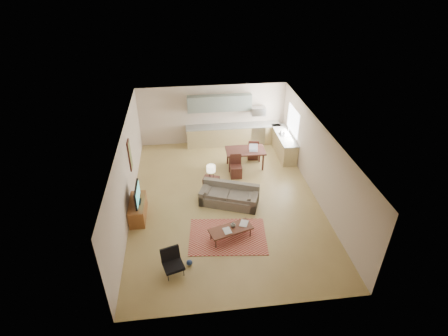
{
  "coord_description": "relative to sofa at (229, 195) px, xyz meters",
  "views": [
    {
      "loc": [
        -1.25,
        -9.9,
        7.57
      ],
      "look_at": [
        0.0,
        0.3,
        1.15
      ],
      "focal_mm": 28.0,
      "sensor_mm": 36.0,
      "label": 1
    }
  ],
  "objects": [
    {
      "name": "dining_table",
      "position": [
        0.97,
        2.38,
        0.03
      ],
      "size": [
        1.56,
        0.9,
        0.79
      ],
      "primitive_type": null,
      "rotation": [
        0.0,
        0.0,
        -0.01
      ],
      "color": "#3C1C17",
      "rests_on": "floor"
    },
    {
      "name": "tv_credenza",
      "position": [
        -3.09,
        -0.31,
        -0.06
      ],
      "size": [
        0.5,
        1.3,
        0.6
      ],
      "primitive_type": null,
      "color": "brown",
      "rests_on": "floor"
    },
    {
      "name": "kitchen_range",
      "position": [
        1.89,
        4.43,
        0.09
      ],
      "size": [
        0.62,
        0.62,
        0.9
      ],
      "primitive_type": "cube",
      "color": "#A5A8AD",
      "rests_on": "ground"
    },
    {
      "name": "sofa",
      "position": [
        0.0,
        0.0,
        0.0
      ],
      "size": [
        2.26,
        1.58,
        0.72
      ],
      "primitive_type": null,
      "rotation": [
        0.0,
        0.0,
        -0.36
      ],
      "color": "#62594D",
      "rests_on": "floor"
    },
    {
      "name": "triptych",
      "position": [
        -0.21,
        4.72,
        1.39
      ],
      "size": [
        1.7,
        0.04,
        0.5
      ],
      "primitive_type": null,
      "color": "beige",
      "rests_on": "room"
    },
    {
      "name": "rug",
      "position": [
        -0.27,
        -1.64,
        -0.35
      ],
      "size": [
        2.53,
        1.88,
        0.02
      ],
      "primitive_type": "cube",
      "rotation": [
        0.0,
        0.0,
        -0.1
      ],
      "color": "maroon",
      "rests_on": "floor"
    },
    {
      "name": "kitchen_microwave",
      "position": [
        1.89,
        4.45,
        1.19
      ],
      "size": [
        0.62,
        0.4,
        0.35
      ],
      "primitive_type": "cube",
      "color": "#A5A8AD",
      "rests_on": "room"
    },
    {
      "name": "dining_chair_near",
      "position": [
        0.5,
        1.71,
        0.1
      ],
      "size": [
        0.45,
        0.47,
        0.91
      ],
      "primitive_type": null,
      "rotation": [
        0.0,
        0.0,
        -0.02
      ],
      "color": "#3C1C17",
      "rests_on": "floor"
    },
    {
      "name": "kitchen_counter_right",
      "position": [
        2.82,
        3.25,
        0.1
      ],
      "size": [
        0.64,
        2.26,
        0.92
      ],
      "primitive_type": null,
      "color": "tan",
      "rests_on": "ground"
    },
    {
      "name": "upper_cabinets",
      "position": [
        0.19,
        4.58,
        1.59
      ],
      "size": [
        2.8,
        0.34,
        0.7
      ],
      "primitive_type": "cube",
      "color": "slate",
      "rests_on": "room"
    },
    {
      "name": "tv",
      "position": [
        -3.04,
        -0.31,
        0.54
      ],
      "size": [
        0.1,
        1.0,
        0.6
      ],
      "primitive_type": null,
      "color": "black",
      "rests_on": "tv_credenza"
    },
    {
      "name": "vase",
      "position": [
        -0.1,
        -1.64,
        0.12
      ],
      "size": [
        0.2,
        0.2,
        0.17
      ],
      "primitive_type": "imported",
      "rotation": [
        0.0,
        0.0,
        -0.11
      ],
      "color": "black",
      "rests_on": "coffee_table"
    },
    {
      "name": "soap_bottle",
      "position": [
        2.72,
        3.41,
        0.65
      ],
      "size": [
        0.13,
        0.13,
        0.19
      ],
      "primitive_type": "imported",
      "rotation": [
        0.0,
        0.0,
        0.26
      ],
      "color": "beige",
      "rests_on": "kitchen_counter_right"
    },
    {
      "name": "armchair",
      "position": [
        -1.93,
        -2.87,
        -0.01
      ],
      "size": [
        0.77,
        0.77,
        0.7
      ],
      "primitive_type": null,
      "rotation": [
        0.0,
        0.0,
        0.29
      ],
      "color": "black",
      "rests_on": "floor"
    },
    {
      "name": "wall_art_left",
      "position": [
        -3.32,
        1.15,
        1.19
      ],
      "size": [
        0.06,
        0.42,
        1.1
      ],
      "primitive_type": null,
      "color": "#9C8C42",
      "rests_on": "room"
    },
    {
      "name": "book_a",
      "position": [
        -0.42,
        -1.85,
        0.05
      ],
      "size": [
        0.36,
        0.4,
        0.03
      ],
      "primitive_type": "imported",
      "rotation": [
        0.0,
        0.0,
        0.22
      ],
      "color": "maroon",
      "rests_on": "coffee_table"
    },
    {
      "name": "room",
      "position": [
        -0.11,
        0.25,
        0.99
      ],
      "size": [
        9.0,
        9.0,
        9.0
      ],
      "color": "#A2884E",
      "rests_on": "ground"
    },
    {
      "name": "console_table",
      "position": [
        -0.55,
        0.74,
        -0.04
      ],
      "size": [
        0.65,
        0.54,
        0.65
      ],
      "primitive_type": null,
      "rotation": [
        0.0,
        0.0,
        -0.34
      ],
      "color": "#3C1C17",
      "rests_on": "floor"
    },
    {
      "name": "laptop",
      "position": [
        1.28,
        2.27,
        0.55
      ],
      "size": [
        0.36,
        0.29,
        0.25
      ],
      "primitive_type": null,
      "rotation": [
        0.0,
        0.0,
        -0.14
      ],
      "color": "#A5A8AD",
      "rests_on": "dining_table"
    },
    {
      "name": "book_b",
      "position": [
        0.14,
        -1.51,
        0.05
      ],
      "size": [
        0.48,
        0.5,
        0.02
      ],
      "primitive_type": "imported",
      "rotation": [
        0.0,
        0.0,
        -0.41
      ],
      "color": "navy",
      "rests_on": "coffee_table"
    },
    {
      "name": "table_lamp",
      "position": [
        -0.55,
        0.74,
        0.55
      ],
      "size": [
        0.37,
        0.37,
        0.52
      ],
      "primitive_type": null,
      "rotation": [
        0.0,
        0.0,
        -0.2
      ],
      "color": "beige",
      "rests_on": "console_table"
    },
    {
      "name": "dining_chair_far",
      "position": [
        1.44,
        3.05,
        0.1
      ],
      "size": [
        0.51,
        0.53,
        0.92
      ],
      "primitive_type": null,
      "rotation": [
        0.0,
        0.0,
        2.96
      ],
      "color": "#3C1C17",
      "rests_on": "floor"
    },
    {
      "name": "coffee_table",
      "position": [
        -0.18,
        -1.72,
        -0.16
      ],
      "size": [
        1.42,
        0.9,
        0.4
      ],
      "primitive_type": null,
      "rotation": [
        0.0,
        0.0,
        0.3
      ],
      "color": "#52291A",
      "rests_on": "floor"
    },
    {
      "name": "kitchen_counter_back",
      "position": [
        0.79,
        4.43,
        0.1
      ],
      "size": [
        4.26,
        0.64,
        0.92
      ],
      "primitive_type": null,
      "color": "tan",
      "rests_on": "ground"
    },
    {
      "name": "window_right",
      "position": [
        3.12,
        3.25,
        1.19
      ],
      "size": [
        0.02,
        1.4,
        1.05
      ],
      "primitive_type": "cube",
      "color": "white",
      "rests_on": "room"
    }
  ]
}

